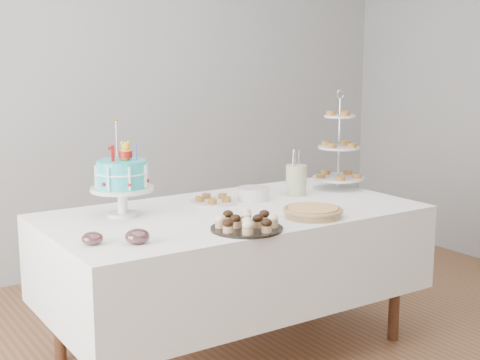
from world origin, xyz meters
TOP-DOWN VIEW (x-y plane):
  - walls at (0.00, 0.00)m, footprint 5.04×4.04m
  - table at (0.00, 0.30)m, footprint 1.92×1.02m
  - birthday_cake at (-0.53, 0.49)m, footprint 0.31×0.31m
  - cupcake_tray at (-0.16, -0.06)m, footprint 0.33×0.33m
  - pie at (0.25, -0.04)m, footprint 0.30×0.30m
  - tiered_stand at (0.84, 0.44)m, footprint 0.30×0.30m
  - plate_stack at (0.23, 0.45)m, footprint 0.18×0.18m
  - pastry_plate at (0.01, 0.51)m, footprint 0.26×0.26m
  - jam_bowl_a at (-0.67, 0.00)m, footprint 0.11×0.11m
  - jam_bowl_b at (-0.84, 0.09)m, footprint 0.09×0.09m
  - utensil_pitcher at (0.51, 0.43)m, footprint 0.12×0.12m

SIDE VIEW (x-z plane):
  - table at x=0.00m, z-range 0.16..0.93m
  - pastry_plate at x=0.01m, z-range 0.77..0.81m
  - jam_bowl_b at x=-0.84m, z-range 0.77..0.82m
  - pie at x=0.25m, z-range 0.77..0.82m
  - jam_bowl_a at x=-0.67m, z-range 0.77..0.83m
  - plate_stack at x=0.23m, z-range 0.77..0.84m
  - cupcake_tray at x=-0.16m, z-range 0.77..0.85m
  - utensil_pitcher at x=0.51m, z-range 0.73..1.00m
  - birthday_cake at x=-0.53m, z-range 0.66..1.14m
  - tiered_stand at x=0.84m, z-range 0.72..1.31m
  - walls at x=0.00m, z-range 0.00..2.70m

